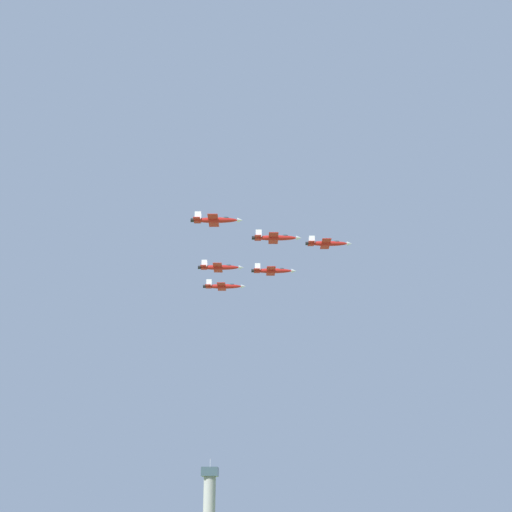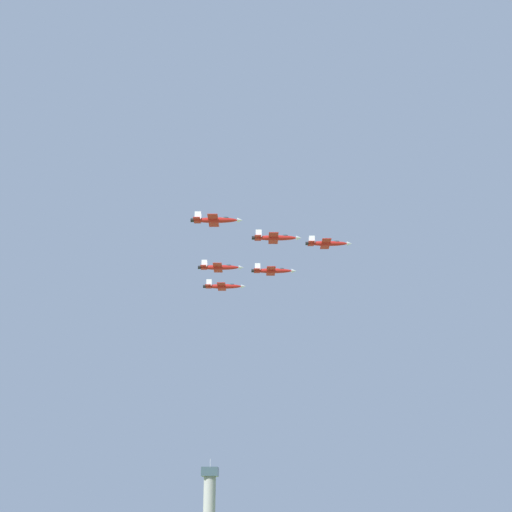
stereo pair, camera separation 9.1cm
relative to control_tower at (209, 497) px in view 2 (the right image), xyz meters
name	(u,v)px [view 2 (the right image)]	position (x,y,z in m)	size (l,w,h in m)	color
control_tower	(209,497)	(0.00, 0.00, 0.00)	(6.00, 6.00, 25.50)	#9E9E99
jet_lead	(328,243)	(-43.53, 40.47, 81.62)	(16.17, 9.86, 3.40)	red
jet_left_wingman	(273,271)	(-24.14, 25.61, 77.22)	(16.46, 10.05, 3.46)	red
jet_right_wingman	(276,238)	(-25.74, 57.21, 77.16)	(16.12, 9.82, 3.39)	red
jet_left_outer	(223,286)	(-4.75, 10.74, 76.47)	(16.46, 10.01, 3.46)	red
jet_right_outer	(216,220)	(-7.95, 73.95, 76.37)	(15.81, 9.62, 3.33)	red
jet_slot_rear	(220,267)	(-6.35, 42.35, 72.72)	(15.64, 9.53, 3.29)	red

